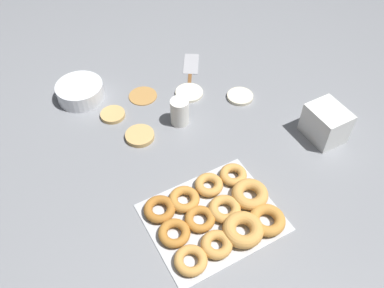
{
  "coord_description": "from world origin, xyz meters",
  "views": [
    {
      "loc": [
        -0.5,
        -0.9,
        1.03
      ],
      "look_at": [
        -0.07,
        -0.13,
        0.04
      ],
      "focal_mm": 38.0,
      "sensor_mm": 36.0,
      "label": 1
    }
  ],
  "objects_px": {
    "donut_tray": "(219,215)",
    "container_stack": "(326,123)",
    "pancake_1": "(140,136)",
    "spatula": "(191,69)",
    "paper_cup": "(180,112)",
    "pancake_4": "(143,96)",
    "pancake_0": "(189,93)",
    "batter_bowl": "(80,91)",
    "pancake_2": "(240,96)",
    "pancake_3": "(113,115)"
  },
  "relations": [
    {
      "from": "batter_bowl",
      "to": "donut_tray",
      "type": "bearing_deg",
      "value": -75.82
    },
    {
      "from": "pancake_2",
      "to": "container_stack",
      "type": "height_order",
      "value": "container_stack"
    },
    {
      "from": "pancake_3",
      "to": "batter_bowl",
      "type": "bearing_deg",
      "value": 113.6
    },
    {
      "from": "pancake_3",
      "to": "spatula",
      "type": "distance_m",
      "value": 0.39
    },
    {
      "from": "paper_cup",
      "to": "pancake_4",
      "type": "bearing_deg",
      "value": 107.47
    },
    {
      "from": "container_stack",
      "to": "spatula",
      "type": "bearing_deg",
      "value": 111.96
    },
    {
      "from": "pancake_0",
      "to": "pancake_3",
      "type": "bearing_deg",
      "value": 174.71
    },
    {
      "from": "paper_cup",
      "to": "pancake_1",
      "type": "bearing_deg",
      "value": -179.93
    },
    {
      "from": "pancake_0",
      "to": "pancake_2",
      "type": "relative_size",
      "value": 1.07
    },
    {
      "from": "pancake_3",
      "to": "batter_bowl",
      "type": "xyz_separation_m",
      "value": [
        -0.07,
        0.15,
        0.02
      ]
    },
    {
      "from": "donut_tray",
      "to": "container_stack",
      "type": "height_order",
      "value": "container_stack"
    },
    {
      "from": "batter_bowl",
      "to": "container_stack",
      "type": "relative_size",
      "value": 1.3
    },
    {
      "from": "batter_bowl",
      "to": "spatula",
      "type": "height_order",
      "value": "batter_bowl"
    },
    {
      "from": "pancake_2",
      "to": "pancake_3",
      "type": "relative_size",
      "value": 1.1
    },
    {
      "from": "pancake_3",
      "to": "pancake_4",
      "type": "height_order",
      "value": "pancake_3"
    },
    {
      "from": "paper_cup",
      "to": "pancake_0",
      "type": "bearing_deg",
      "value": 48.9
    },
    {
      "from": "pancake_2",
      "to": "donut_tray",
      "type": "height_order",
      "value": "donut_tray"
    },
    {
      "from": "pancake_0",
      "to": "paper_cup",
      "type": "height_order",
      "value": "paper_cup"
    },
    {
      "from": "donut_tray",
      "to": "batter_bowl",
      "type": "bearing_deg",
      "value": 104.18
    },
    {
      "from": "pancake_0",
      "to": "batter_bowl",
      "type": "xyz_separation_m",
      "value": [
        -0.37,
        0.18,
        0.02
      ]
    },
    {
      "from": "paper_cup",
      "to": "spatula",
      "type": "distance_m",
      "value": 0.31
    },
    {
      "from": "pancake_0",
      "to": "pancake_4",
      "type": "bearing_deg",
      "value": 155.56
    },
    {
      "from": "pancake_4",
      "to": "batter_bowl",
      "type": "distance_m",
      "value": 0.23
    },
    {
      "from": "pancake_1",
      "to": "spatula",
      "type": "bearing_deg",
      "value": 36.37
    },
    {
      "from": "batter_bowl",
      "to": "container_stack",
      "type": "xyz_separation_m",
      "value": [
        0.66,
        -0.59,
        0.03
      ]
    },
    {
      "from": "spatula",
      "to": "pancake_0",
      "type": "bearing_deg",
      "value": -179.12
    },
    {
      "from": "donut_tray",
      "to": "batter_bowl",
      "type": "height_order",
      "value": "batter_bowl"
    },
    {
      "from": "pancake_2",
      "to": "container_stack",
      "type": "relative_size",
      "value": 0.73
    },
    {
      "from": "pancake_0",
      "to": "paper_cup",
      "type": "relative_size",
      "value": 1.07
    },
    {
      "from": "pancake_4",
      "to": "batter_bowl",
      "type": "xyz_separation_m",
      "value": [
        -0.21,
        0.11,
        0.03
      ]
    },
    {
      "from": "donut_tray",
      "to": "spatula",
      "type": "height_order",
      "value": "donut_tray"
    },
    {
      "from": "batter_bowl",
      "to": "pancake_3",
      "type": "bearing_deg",
      "value": -66.4
    },
    {
      "from": "pancake_2",
      "to": "paper_cup",
      "type": "distance_m",
      "value": 0.26
    },
    {
      "from": "pancake_0",
      "to": "pancake_1",
      "type": "bearing_deg",
      "value": -155.72
    },
    {
      "from": "pancake_0",
      "to": "donut_tray",
      "type": "xyz_separation_m",
      "value": [
        -0.19,
        -0.52,
        0.01
      ]
    },
    {
      "from": "pancake_3",
      "to": "spatula",
      "type": "xyz_separation_m",
      "value": [
        0.38,
        0.1,
        -0.0
      ]
    },
    {
      "from": "donut_tray",
      "to": "paper_cup",
      "type": "distance_m",
      "value": 0.42
    },
    {
      "from": "container_stack",
      "to": "spatula",
      "type": "relative_size",
      "value": 0.49
    },
    {
      "from": "pancake_3",
      "to": "pancake_4",
      "type": "xyz_separation_m",
      "value": [
        0.14,
        0.05,
        -0.0
      ]
    },
    {
      "from": "batter_bowl",
      "to": "pancake_2",
      "type": "bearing_deg",
      "value": -29.15
    },
    {
      "from": "pancake_0",
      "to": "paper_cup",
      "type": "xyz_separation_m",
      "value": [
        -0.1,
        -0.12,
        0.04
      ]
    },
    {
      "from": "pancake_1",
      "to": "pancake_4",
      "type": "distance_m",
      "value": 0.21
    },
    {
      "from": "paper_cup",
      "to": "pancake_2",
      "type": "bearing_deg",
      "value": 0.73
    },
    {
      "from": "pancake_4",
      "to": "batter_bowl",
      "type": "relative_size",
      "value": 0.62
    },
    {
      "from": "pancake_4",
      "to": "spatula",
      "type": "height_order",
      "value": "pancake_4"
    },
    {
      "from": "pancake_1",
      "to": "spatula",
      "type": "height_order",
      "value": "pancake_1"
    },
    {
      "from": "pancake_4",
      "to": "donut_tray",
      "type": "xyz_separation_m",
      "value": [
        -0.03,
        -0.6,
        0.01
      ]
    },
    {
      "from": "pancake_1",
      "to": "pancake_2",
      "type": "relative_size",
      "value": 1.02
    },
    {
      "from": "pancake_3",
      "to": "pancake_4",
      "type": "relative_size",
      "value": 0.83
    },
    {
      "from": "spatula",
      "to": "container_stack",
      "type": "bearing_deg",
      "value": -126.2
    }
  ]
}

